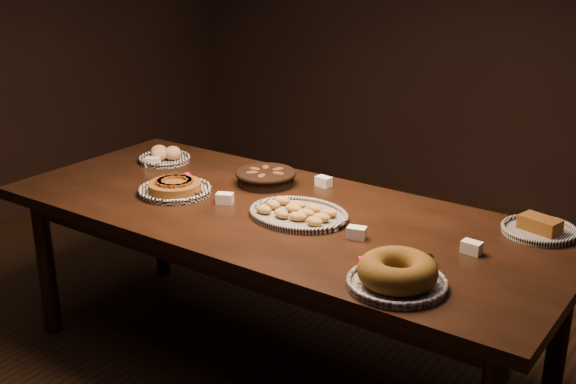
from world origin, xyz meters
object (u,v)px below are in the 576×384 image
Objects in this scene: apple_tart_plate at (175,188)px; bundt_cake_plate at (397,274)px; buffet_table at (278,227)px; madeleine_platter at (298,213)px.

apple_tart_plate is 1.23m from bundt_cake_plate.
madeleine_platter reaches higher than buffet_table.
apple_tart_plate is (-0.49, -0.09, 0.10)m from buffet_table.
buffet_table is at bearing 178.02° from madeleine_platter.
buffet_table is at bearing 133.63° from bundt_cake_plate.
apple_tart_plate is at bearing 147.07° from bundt_cake_plate.
buffet_table is 0.51m from apple_tart_plate.
madeleine_platter is (0.11, -0.01, 0.09)m from buffet_table.
madeleine_platter is 1.01× the size of bundt_cake_plate.
bundt_cake_plate reaches higher than madeleine_platter.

